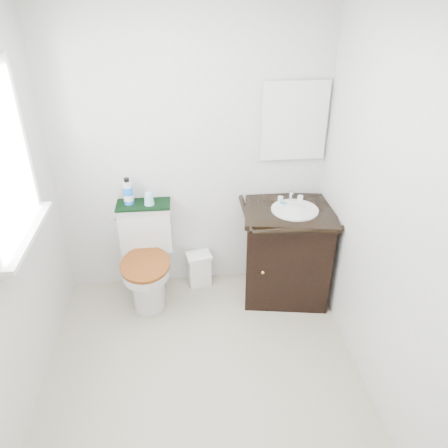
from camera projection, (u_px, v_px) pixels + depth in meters
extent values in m
plane|color=#A29E83|center=(204.00, 379.00, 3.02)|extent=(2.40, 2.40, 0.00)
plane|color=silver|center=(191.00, 154.00, 3.47)|extent=(2.40, 0.00, 2.40)
plane|color=silver|center=(218.00, 415.00, 1.39)|extent=(2.40, 0.00, 2.40)
plane|color=silver|center=(388.00, 219.00, 2.53)|extent=(0.00, 2.40, 2.40)
cube|color=silver|center=(294.00, 121.00, 3.40)|extent=(0.50, 0.02, 0.60)
cylinder|color=silver|center=(148.00, 287.00, 3.60)|extent=(0.26, 0.26, 0.40)
cube|color=silver|center=(150.00, 269.00, 3.81)|extent=(0.26, 0.28, 0.40)
cube|color=silver|center=(146.00, 229.00, 3.64)|extent=(0.42, 0.18, 0.38)
cube|color=silver|center=(144.00, 207.00, 3.54)|extent=(0.44, 0.20, 0.03)
cylinder|color=silver|center=(146.00, 269.00, 3.46)|extent=(0.38, 0.38, 0.08)
cylinder|color=maroon|center=(145.00, 264.00, 3.44)|extent=(0.40, 0.40, 0.03)
cube|color=black|center=(286.00, 254.00, 3.68)|extent=(0.76, 0.67, 0.78)
cube|color=black|center=(290.00, 211.00, 3.48)|extent=(0.80, 0.72, 0.04)
cylinder|color=silver|center=(295.00, 210.00, 3.45)|extent=(0.37, 0.37, 0.01)
ellipsoid|color=silver|center=(294.00, 216.00, 3.47)|extent=(0.32, 0.32, 0.16)
cylinder|color=silver|center=(291.00, 196.00, 3.56)|extent=(0.02, 0.02, 0.10)
cube|color=white|center=(199.00, 270.00, 3.91)|extent=(0.21, 0.18, 0.28)
cube|color=white|center=(199.00, 256.00, 3.84)|extent=(0.24, 0.21, 0.03)
cube|color=black|center=(143.00, 205.00, 3.53)|extent=(0.43, 0.22, 0.02)
cylinder|color=blue|center=(128.00, 195.00, 3.49)|extent=(0.08, 0.08, 0.14)
cylinder|color=silver|center=(127.00, 184.00, 3.44)|extent=(0.08, 0.08, 0.05)
cylinder|color=black|center=(126.00, 180.00, 3.42)|extent=(0.04, 0.04, 0.03)
cone|color=#93D5F1|center=(149.00, 199.00, 3.48)|extent=(0.08, 0.08, 0.10)
ellipsoid|color=#18766B|center=(284.00, 203.00, 3.54)|extent=(0.07, 0.05, 0.02)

